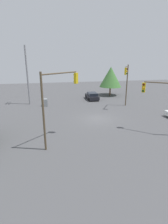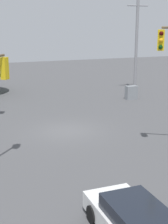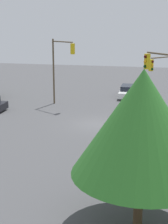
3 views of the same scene
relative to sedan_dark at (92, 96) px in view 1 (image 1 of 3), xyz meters
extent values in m
plane|color=#4C4C4F|center=(11.74, -2.21, -0.68)|extent=(80.00, 80.00, 0.00)
cube|color=black|center=(-0.06, 0.00, -0.15)|extent=(4.41, 1.90, 0.69)
cube|color=black|center=(0.16, 0.00, 0.46)|extent=(2.42, 1.67, 0.55)
cylinder|color=black|center=(-1.43, -0.90, -0.35)|extent=(0.65, 0.22, 0.65)
cylinder|color=black|center=(-1.43, 0.90, -0.35)|extent=(0.65, 0.22, 0.65)
cylinder|color=black|center=(1.31, -0.90, -0.35)|extent=(0.65, 0.22, 0.65)
cylinder|color=black|center=(1.31, 0.90, -0.35)|extent=(0.65, 0.22, 0.65)
cylinder|color=brown|center=(17.42, 3.08, 4.72)|extent=(2.79, 3.16, 0.12)
cube|color=gold|center=(16.07, 1.54, 4.10)|extent=(0.43, 0.44, 1.05)
sphere|color=#360503|center=(16.20, 1.43, 4.43)|extent=(0.22, 0.22, 0.22)
sphere|color=orange|center=(16.20, 1.43, 4.10)|extent=(0.22, 0.22, 0.22)
sphere|color=black|center=(16.20, 1.43, 3.76)|extent=(0.22, 0.22, 0.22)
cylinder|color=brown|center=(5.86, 4.49, 2.77)|extent=(0.18, 0.18, 6.89)
cylinder|color=brown|center=(7.12, 3.71, 5.96)|extent=(2.57, 1.67, 0.12)
cube|color=gold|center=(8.37, 2.93, 5.33)|extent=(0.44, 0.42, 1.05)
sphere|color=#360503|center=(8.46, 3.07, 5.67)|extent=(0.22, 0.22, 0.22)
sphere|color=orange|center=(8.46, 3.07, 5.33)|extent=(0.22, 0.22, 0.22)
sphere|color=black|center=(8.46, 3.07, 5.00)|extent=(0.22, 0.22, 0.22)
cylinder|color=brown|center=(18.83, -9.17, 2.72)|extent=(0.18, 0.18, 6.80)
cylinder|color=brown|center=(17.40, -7.53, 5.87)|extent=(2.94, 3.36, 0.12)
cube|color=gold|center=(15.98, -5.89, 5.25)|extent=(0.43, 0.44, 1.05)
sphere|color=#360503|center=(15.84, -6.00, 5.58)|extent=(0.22, 0.22, 0.22)
sphere|color=orange|center=(15.84, -6.00, 5.25)|extent=(0.22, 0.22, 0.22)
sphere|color=black|center=(15.84, -6.00, 4.91)|extent=(0.22, 0.22, 0.22)
cylinder|color=gray|center=(1.35, -11.88, 4.31)|extent=(0.28, 0.28, 9.98)
cylinder|color=gray|center=(1.35, -11.88, 8.71)|extent=(2.20, 0.12, 0.12)
cylinder|color=gray|center=(1.35, -11.88, 7.71)|extent=(2.20, 0.12, 0.12)
cube|color=gray|center=(3.28, -9.09, -0.05)|extent=(1.05, 0.59, 1.25)
cylinder|color=brown|center=(-3.32, 5.02, 0.27)|extent=(0.34, 0.34, 1.89)
cone|color=#3D7033|center=(-3.32, 5.02, 3.37)|extent=(4.79, 4.79, 4.31)
camera|label=1|loc=(33.18, -8.78, 7.04)|focal=28.00mm
camera|label=2|loc=(18.39, 18.06, 6.25)|focal=55.00mm
camera|label=3|loc=(16.87, -30.19, 7.93)|focal=55.00mm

